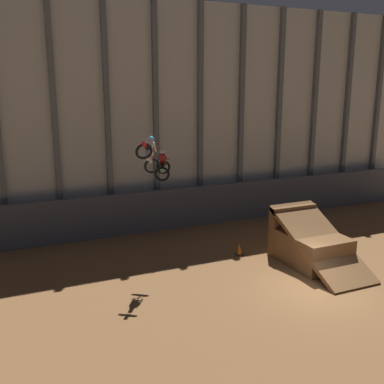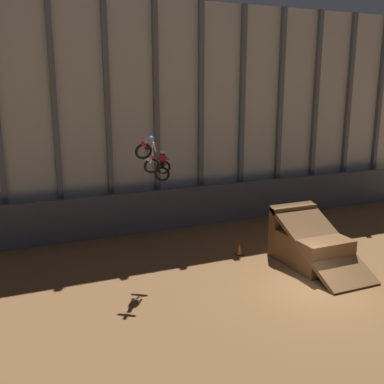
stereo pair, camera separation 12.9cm
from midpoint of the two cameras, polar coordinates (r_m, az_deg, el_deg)
The scene contains 8 objects.
ground_plane at distance 19.23m, azimuth 15.16°, elevation -12.13°, with size 60.00×60.00×0.00m, color brown.
arena_back_wall at distance 26.96m, azimuth 1.12°, elevation 9.67°, with size 32.00×0.40×12.76m.
lower_barrier at distance 26.78m, azimuth 2.09°, elevation -1.66°, with size 31.36×0.20×2.37m.
dirt_ramp at distance 21.90m, azimuth 14.72°, elevation -6.40°, with size 2.45×4.94×2.59m.
rider_bike_left_air at distance 19.12m, azimuth -5.34°, elevation 4.89°, with size 1.54×1.78×1.67m.
rider_bike_right_air at distance 22.48m, azimuth -3.57°, elevation 3.30°, with size 1.26×1.81×1.49m.
traffic_cone_near_ramp at distance 22.38m, azimuth 6.18°, elevation -7.23°, with size 0.36×0.36×0.58m.
hay_bale_trackside at distance 24.39m, azimuth 15.35°, elevation -5.89°, with size 1.08×1.02×0.57m.
Camera 2 is at (-11.08, -13.43, 8.13)m, focal length 42.00 mm.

